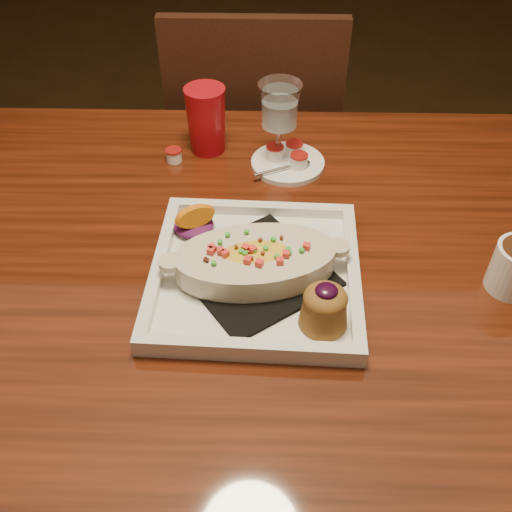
{
  "coord_description": "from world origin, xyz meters",
  "views": [
    {
      "loc": [
        0.03,
        -0.66,
        1.37
      ],
      "look_at": [
        0.02,
        -0.03,
        0.77
      ],
      "focal_mm": 40.0,
      "sensor_mm": 36.0,
      "label": 1
    }
  ],
  "objects_px": {
    "plate": "(260,269)",
    "goblet": "(280,110)",
    "saucer": "(288,161)",
    "red_tumbler": "(206,120)",
    "chair_far": "(255,159)",
    "table": "(245,294)"
  },
  "relations": [
    {
      "from": "plate",
      "to": "saucer",
      "type": "xyz_separation_m",
      "value": [
        0.05,
        0.31,
        -0.02
      ]
    },
    {
      "from": "plate",
      "to": "chair_far",
      "type": "bearing_deg",
      "value": 94.12
    },
    {
      "from": "table",
      "to": "plate",
      "type": "bearing_deg",
      "value": -68.51
    },
    {
      "from": "goblet",
      "to": "red_tumbler",
      "type": "relative_size",
      "value": 1.27
    },
    {
      "from": "table",
      "to": "goblet",
      "type": "relative_size",
      "value": 9.19
    },
    {
      "from": "goblet",
      "to": "chair_far",
      "type": "bearing_deg",
      "value": 98.06
    },
    {
      "from": "table",
      "to": "chair_far",
      "type": "relative_size",
      "value": 1.61
    },
    {
      "from": "saucer",
      "to": "red_tumbler",
      "type": "distance_m",
      "value": 0.17
    },
    {
      "from": "table",
      "to": "chair_far",
      "type": "height_order",
      "value": "chair_far"
    },
    {
      "from": "plate",
      "to": "goblet",
      "type": "xyz_separation_m",
      "value": [
        0.03,
        0.31,
        0.09
      ]
    },
    {
      "from": "chair_far",
      "to": "red_tumbler",
      "type": "height_order",
      "value": "chair_far"
    },
    {
      "from": "goblet",
      "to": "saucer",
      "type": "height_order",
      "value": "goblet"
    },
    {
      "from": "plate",
      "to": "red_tumbler",
      "type": "distance_m",
      "value": 0.38
    },
    {
      "from": "table",
      "to": "red_tumbler",
      "type": "xyz_separation_m",
      "value": [
        -0.08,
        0.3,
        0.16
      ]
    },
    {
      "from": "plate",
      "to": "goblet",
      "type": "distance_m",
      "value": 0.33
    },
    {
      "from": "chair_far",
      "to": "plate",
      "type": "xyz_separation_m",
      "value": [
        0.02,
        -0.69,
        0.27
      ]
    },
    {
      "from": "chair_far",
      "to": "saucer",
      "type": "relative_size",
      "value": 6.7
    },
    {
      "from": "saucer",
      "to": "goblet",
      "type": "bearing_deg",
      "value": 161.47
    },
    {
      "from": "goblet",
      "to": "saucer",
      "type": "distance_m",
      "value": 0.1
    },
    {
      "from": "red_tumbler",
      "to": "chair_far",
      "type": "bearing_deg",
      "value": 75.78
    },
    {
      "from": "chair_far",
      "to": "red_tumbler",
      "type": "xyz_separation_m",
      "value": [
        -0.08,
        -0.33,
        0.31
      ]
    },
    {
      "from": "chair_far",
      "to": "goblet",
      "type": "bearing_deg",
      "value": 98.06
    }
  ]
}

